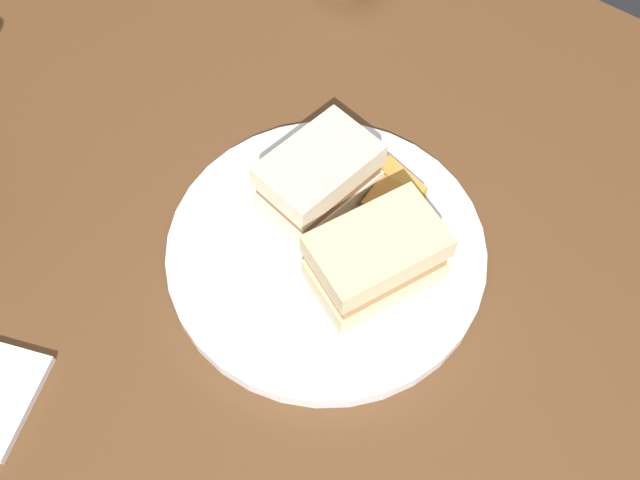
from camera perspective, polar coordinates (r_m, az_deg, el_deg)
ground_plane at (r=1.31m, az=-0.26°, el=-16.88°), size 6.00×6.00×0.00m
dining_table at (r=0.97m, az=-0.34°, el=-11.85°), size 1.14×0.96×0.72m
plate at (r=0.64m, az=0.50°, el=-0.83°), size 0.29×0.29×0.02m
sandwich_half_left at (r=0.59m, az=4.57°, el=-1.51°), size 0.10×0.13×0.07m
sandwich_half_right at (r=0.63m, az=-0.09°, el=5.04°), size 0.08×0.11×0.06m
potato_wedge_front at (r=0.62m, az=6.47°, el=-0.51°), size 0.03×0.04×0.02m
potato_wedge_middle at (r=0.63m, az=3.85°, el=0.05°), size 0.05×0.04×0.02m
potato_wedge_back at (r=0.67m, az=2.95°, el=6.33°), size 0.03×0.04×0.02m
potato_wedge_left_edge at (r=0.67m, az=4.06°, el=5.50°), size 0.04×0.05×0.02m
potato_wedge_right_edge at (r=0.66m, az=6.58°, el=4.73°), size 0.05×0.03×0.02m
potato_wedge_stray at (r=0.65m, az=5.00°, el=3.39°), size 0.02×0.04×0.02m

